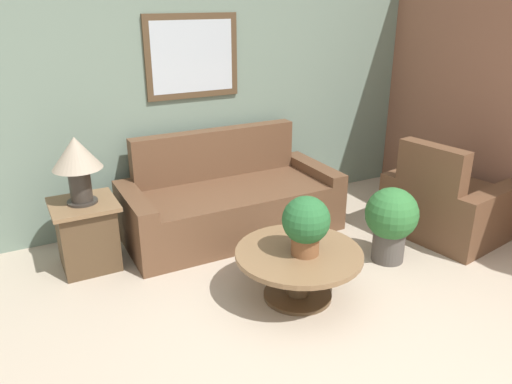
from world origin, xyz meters
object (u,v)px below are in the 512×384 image
object	(u,v)px
potted_plant_floor	(391,220)
coffee_table	(299,264)
side_table	(87,234)
potted_plant_on_table	(306,223)
table_lamp	(77,159)
couch_main	(230,202)
armchair	(446,205)

from	to	relation	value
potted_plant_floor	coffee_table	bearing A→B (deg)	-172.91
side_table	coffee_table	bearing A→B (deg)	-43.00
side_table	potted_plant_on_table	xyz separation A→B (m)	(1.38, -1.31, 0.35)
table_lamp	potted_plant_on_table	size ratio (longest dim) A/B	1.24
side_table	couch_main	bearing A→B (deg)	2.74
coffee_table	armchair	bearing A→B (deg)	8.62
potted_plant_floor	potted_plant_on_table	bearing A→B (deg)	-170.15
table_lamp	side_table	bearing A→B (deg)	-45.00
side_table	potted_plant_on_table	distance (m)	1.94
coffee_table	potted_plant_floor	xyz separation A→B (m)	(1.04, 0.13, 0.10)
side_table	armchair	bearing A→B (deg)	-16.76
coffee_table	side_table	distance (m)	1.86
armchair	potted_plant_on_table	distance (m)	1.94
table_lamp	potted_plant_on_table	distance (m)	1.93
couch_main	potted_plant_floor	bearing A→B (deg)	-50.31
armchair	coffee_table	xyz separation A→B (m)	(-1.89, -0.29, -0.01)
coffee_table	potted_plant_on_table	bearing A→B (deg)	-65.60
side_table	table_lamp	distance (m)	0.68
couch_main	table_lamp	xyz separation A→B (m)	(-1.39, -0.07, 0.68)
armchair	table_lamp	size ratio (longest dim) A/B	2.03
potted_plant_on_table	potted_plant_floor	bearing A→B (deg)	9.85
table_lamp	potted_plant_floor	world-z (taller)	table_lamp
potted_plant_on_table	side_table	bearing A→B (deg)	136.40
coffee_table	table_lamp	size ratio (longest dim) A/B	1.72
potted_plant_on_table	potted_plant_floor	distance (m)	1.06
armchair	potted_plant_on_table	size ratio (longest dim) A/B	2.51
side_table	potted_plant_on_table	bearing A→B (deg)	-43.60
coffee_table	potted_plant_on_table	xyz separation A→B (m)	(0.02, -0.05, 0.36)
couch_main	side_table	world-z (taller)	couch_main
table_lamp	potted_plant_floor	distance (m)	2.72
couch_main	potted_plant_floor	size ratio (longest dim) A/B	3.06
coffee_table	side_table	xyz separation A→B (m)	(-1.36, 1.27, 0.01)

